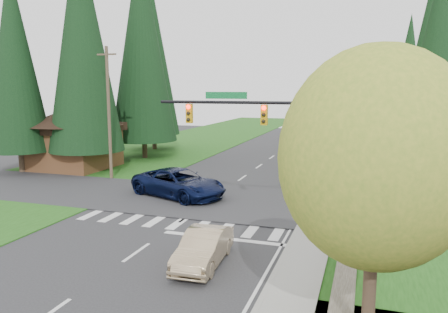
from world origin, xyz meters
The scene contains 34 objects.
ground centered at (0.00, 0.00, 0.00)m, with size 120.00×120.00×0.00m, color #28282B.
grass_east centered at (13.00, 20.00, 0.03)m, with size 14.00×110.00×0.06m, color #1D4913.
grass_west centered at (-13.00, 20.00, 0.03)m, with size 14.00×110.00×0.06m, color #1D4913.
cross_street centered at (0.00, 8.00, 0.00)m, with size 120.00×8.00×0.10m, color #28282B.
sidewalk_east centered at (6.90, 22.00, 0.07)m, with size 1.80×80.00×0.13m, color gray.
curb_east centered at (6.05, 22.00, 0.07)m, with size 0.20×80.00×0.13m, color gray.
stone_wall_south centered at (8.60, -3.00, 0.35)m, with size 0.70×14.00×0.70m, color #4C4438.
stone_wall_north centered at (8.60, 30.00, 0.35)m, with size 0.70×40.00×0.70m, color #4C4438.
traffic_signal centered at (4.37, 4.50, 4.98)m, with size 8.70×0.37×6.80m.
brown_building centered at (-15.00, 15.00, 3.14)m, with size 8.40×8.40×5.40m.
utility_pole centered at (-9.50, 12.00, 5.14)m, with size 1.60×0.24×10.00m.
decid_tree_0 centered at (9.20, 14.00, 5.60)m, with size 4.80×4.80×8.37m.
decid_tree_1 centered at (9.30, 21.00, 5.80)m, with size 5.20×5.20×8.80m.
decid_tree_2 centered at (9.10, 28.00, 5.93)m, with size 5.00×5.00×8.82m.
decid_tree_3 centered at (9.20, 35.00, 5.66)m, with size 5.00×5.00×8.55m.
decid_tree_4 centered at (9.30, 42.00, 6.06)m, with size 5.40×5.40×9.18m.
decid_tree_5 centered at (9.10, 49.00, 5.53)m, with size 4.80×4.80×8.30m.
decid_tree_6 centered at (9.20, 56.00, 5.86)m, with size 5.20×5.20×8.86m.
decid_tree_south centered at (9.30, -6.00, 5.27)m, with size 4.60×4.60×7.92m.
conifer_w_a centered at (-13.00, 14.00, 10.79)m, with size 6.12×6.12×19.80m.
conifer_w_b centered at (-16.00, 18.00, 9.79)m, with size 5.44×5.44×17.80m.
conifer_w_c centered at (-12.00, 22.00, 11.29)m, with size 6.46×6.46×20.80m.
conifer_w_d centered at (-18.00, 12.00, 9.29)m, with size 5.10×5.10×16.80m.
conifer_w_e centered at (-14.00, 28.00, 10.29)m, with size 5.78×5.78×18.80m.
conifer_e_a centered at (14.00, 20.00, 9.79)m, with size 5.44×5.44×17.80m.
conifer_e_b centered at (15.00, 34.00, 10.79)m, with size 6.12×6.12×19.80m.
conifer_e_c centered at (14.00, 48.00, 9.29)m, with size 5.10×5.10×16.80m.
sedan_champagne centered at (3.16, -1.30, 0.69)m, with size 1.45×4.17×1.37m, color tan.
suv_navy centered at (-2.23, 8.42, 0.90)m, with size 3.00×6.51×1.81m, color black.
parked_car_a centered at (4.20, 21.15, 0.81)m, with size 1.91×4.74×1.61m, color #ACADB1.
parked_car_b centered at (5.60, 27.43, 0.76)m, with size 2.13×5.25×1.52m, color slate.
parked_car_c centered at (4.20, 29.92, 0.64)m, with size 1.36×3.89×1.28m, color #ABACB0.
parked_car_d centered at (5.60, 36.43, 0.66)m, with size 1.56×3.89×1.32m, color silver.
parked_car_e centered at (4.20, 48.06, 0.79)m, with size 2.21×5.43×1.58m, color #B0B0B5.
Camera 1 is at (9.05, -16.64, 6.87)m, focal length 35.00 mm.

